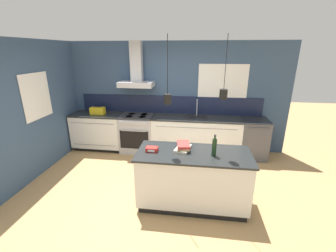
# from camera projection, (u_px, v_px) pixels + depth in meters

# --- Properties ---
(ground_plane) EXTENTS (16.00, 16.00, 0.00)m
(ground_plane) POSITION_uv_depth(u_px,v_px,m) (154.00, 192.00, 4.00)
(ground_plane) COLOR tan
(ground_plane) RESTS_ON ground
(wall_back) EXTENTS (5.60, 2.35, 2.60)m
(wall_back) POSITION_uv_depth(u_px,v_px,m) (167.00, 95.00, 5.44)
(wall_back) COLOR #354C6B
(wall_back) RESTS_ON ground_plane
(wall_left) EXTENTS (0.08, 3.80, 2.60)m
(wall_left) POSITION_uv_depth(u_px,v_px,m) (42.00, 107.00, 4.54)
(wall_left) COLOR #354C6B
(wall_left) RESTS_ON ground_plane
(counter_run_left) EXTENTS (1.24, 0.64, 0.91)m
(counter_run_left) POSITION_uv_depth(u_px,v_px,m) (99.00, 131.00, 5.66)
(counter_run_left) COLOR black
(counter_run_left) RESTS_ON ground_plane
(counter_run_sink) EXTENTS (2.07, 0.64, 1.30)m
(counter_run_sink) POSITION_uv_depth(u_px,v_px,m) (196.00, 135.00, 5.35)
(counter_run_sink) COLOR black
(counter_run_sink) RESTS_ON ground_plane
(oven_range) EXTENTS (0.79, 0.66, 0.91)m
(oven_range) POSITION_uv_depth(u_px,v_px,m) (138.00, 133.00, 5.53)
(oven_range) COLOR #B5B5BA
(oven_range) RESTS_ON ground_plane
(dishwasher) EXTENTS (0.59, 0.65, 0.91)m
(dishwasher) POSITION_uv_depth(u_px,v_px,m) (253.00, 139.00, 5.18)
(dishwasher) COLOR #4C4C51
(dishwasher) RESTS_ON ground_plane
(kitchen_island) EXTENTS (1.75, 0.78, 0.91)m
(kitchen_island) POSITION_uv_depth(u_px,v_px,m) (193.00, 178.00, 3.57)
(kitchen_island) COLOR black
(kitchen_island) RESTS_ON ground_plane
(bottle_on_island) EXTENTS (0.07, 0.07, 0.33)m
(bottle_on_island) POSITION_uv_depth(u_px,v_px,m) (214.00, 147.00, 3.28)
(bottle_on_island) COLOR #193319
(bottle_on_island) RESTS_ON kitchen_island
(book_stack) EXTENTS (0.27, 0.37, 0.10)m
(book_stack) POSITION_uv_depth(u_px,v_px,m) (183.00, 147.00, 3.51)
(book_stack) COLOR beige
(book_stack) RESTS_ON kitchen_island
(red_supply_box) EXTENTS (0.18, 0.12, 0.07)m
(red_supply_box) POSITION_uv_depth(u_px,v_px,m) (152.00, 149.00, 3.46)
(red_supply_box) COLOR red
(red_supply_box) RESTS_ON kitchen_island
(yellow_toolbox) EXTENTS (0.34, 0.18, 0.19)m
(yellow_toolbox) POSITION_uv_depth(u_px,v_px,m) (98.00, 111.00, 5.48)
(yellow_toolbox) COLOR gold
(yellow_toolbox) RESTS_ON counter_run_left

